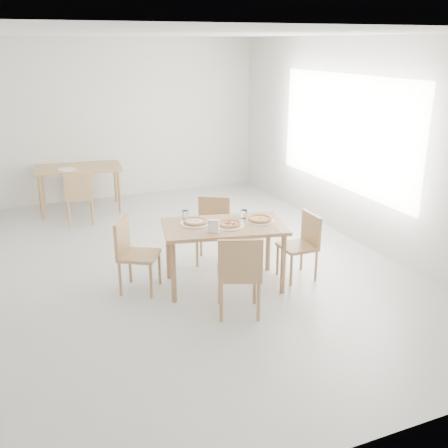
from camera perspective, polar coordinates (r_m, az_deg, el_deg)
name	(u,v)px	position (r m, az deg, el deg)	size (l,w,h in m)	color
room	(344,132)	(7.73, 12.97, 9.72)	(7.28, 7.00, 7.00)	#B8B9B4
main_table	(224,232)	(5.97, 0.00, -0.93)	(1.51, 1.05, 0.75)	tan
chair_south	(239,270)	(5.33, 1.69, -5.07)	(0.57, 0.57, 0.90)	tan
chair_north	(213,225)	(6.75, -1.18, -0.11)	(0.56, 0.56, 0.83)	tan
chair_west	(132,250)	(6.01, -9.97, -2.81)	(0.57, 0.57, 0.84)	tan
chair_east	(303,241)	(6.33, 8.60, -1.86)	(0.40, 0.40, 0.80)	tan
plate_margherita	(260,221)	(6.06, 3.92, 0.35)	(0.33, 0.33, 0.02)	white
plate_mushroom	(195,224)	(5.96, -3.14, 0.04)	(0.34, 0.34, 0.02)	white
plate_pepperoni	(229,226)	(5.88, 0.57, -0.19)	(0.34, 0.34, 0.02)	white
pizza_margherita	(260,219)	(6.05, 3.93, 0.55)	(0.33, 0.33, 0.03)	#EBAC6E
pizza_mushroom	(195,222)	(5.95, -3.14, 0.25)	(0.36, 0.36, 0.03)	#EBAC6E
pizza_pepperoni	(229,224)	(5.88, 0.57, 0.02)	(0.33, 0.33, 0.03)	#EBAC6E
tumbler_a	(185,215)	(6.14, -4.25, 1.01)	(0.08, 0.08, 0.10)	white
tumbler_b	(244,214)	(6.15, 2.21, 1.08)	(0.08, 0.08, 0.10)	white
napkin_holder	(214,227)	(5.68, -1.15, -0.28)	(0.15, 0.13, 0.15)	silver
fork_a	(277,229)	(5.83, 5.78, -0.52)	(0.02, 0.20, 0.01)	silver
fork_b	(235,218)	(6.16, 1.18, 0.66)	(0.02, 0.19, 0.01)	silver
second_table	(79,172)	(9.09, -15.53, 5.45)	(1.46, 0.94, 0.75)	tan
chair_back_s	(79,194)	(8.39, -15.51, 3.12)	(0.46, 0.46, 0.84)	tan
chair_back_n	(77,175)	(9.82, -15.69, 5.18)	(0.47, 0.47, 0.78)	tan
plate_empty	(66,169)	(8.90, -16.78, 5.72)	(0.29, 0.29, 0.02)	white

